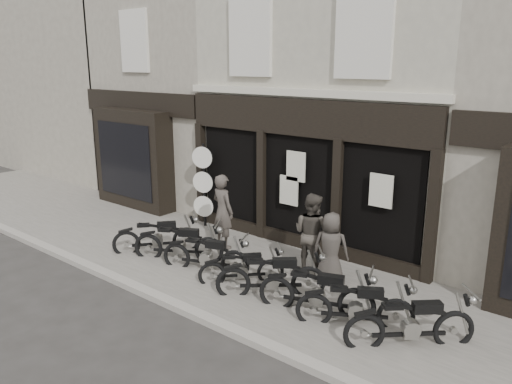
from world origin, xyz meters
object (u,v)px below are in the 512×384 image
Objects in this scene: motorcycle_5 at (317,296)px; man_right at (331,248)px; motorcycle_7 at (411,328)px; motorcycle_3 at (243,271)px; motorcycle_0 at (158,239)px; advert_sign_post at (204,189)px; motorcycle_1 at (180,246)px; motorcycle_4 at (272,280)px; man_left at (223,211)px; motorcycle_2 at (207,258)px; motorcycle_6 at (356,310)px; man_centre at (312,233)px.

man_right is at bearing 90.67° from motorcycle_5.
motorcycle_3 is at bearing 135.04° from motorcycle_7.
motorcycle_0 is 1.21× the size of motorcycle_3.
advert_sign_post reaches higher than motorcycle_0.
advert_sign_post is (-1.31, 2.16, 0.81)m from motorcycle_1.
motorcycle_7 is (6.71, -0.14, 0.02)m from motorcycle_0.
man_right is at bearing 108.45° from motorcycle_7.
advert_sign_post reaches higher than motorcycle_7.
man_left reaches higher than motorcycle_4.
man_left is at bearing 96.72° from motorcycle_2.
motorcycle_1 is at bearing -51.35° from motorcycle_0.
man_right reaches higher than motorcycle_6.
man_right is (0.66, -0.26, -0.13)m from man_centre.
motorcycle_0 is 1.01× the size of motorcycle_7.
motorcycle_7 is at bearing -20.09° from motorcycle_5.
motorcycle_3 is 1.77m from man_centre.
motorcycle_1 is at bearing 28.58° from man_centre.
motorcycle_7 is at bearing -32.37° from motorcycle_1.
advert_sign_post is at bearing 114.44° from motorcycle_2.
motorcycle_6 is at bearing -18.56° from motorcycle_5.
man_centre is at bearing -168.45° from man_left.
man_left reaches higher than man_right.
motorcycle_0 is 4.86m from motorcycle_5.
motorcycle_6 is at bearing 172.06° from man_left.
man_centre is at bearing 11.97° from motorcycle_3.
motorcycle_4 is (3.75, -0.12, 0.02)m from motorcycle_0.
motorcycle_0 is 1.16× the size of man_right.
man_right is at bearing -36.49° from motorcycle_0.
man_centre reaches higher than motorcycle_7.
motorcycle_0 is at bearing 157.83° from motorcycle_5.
man_right reaches higher than motorcycle_5.
man_centre is 0.72× the size of advert_sign_post.
motorcycle_0 is at bearing 147.67° from motorcycle_6.
advert_sign_post is at bearing -34.48° from man_right.
man_right is at bearing 161.85° from man_centre.
motorcycle_7 is 5.82m from man_left.
motorcycle_5 is (1.99, -0.12, 0.07)m from motorcycle_3.
motorcycle_3 is 0.59× the size of advert_sign_post.
motorcycle_1 is 1.27× the size of man_right.
man_centre is 4.28m from advert_sign_post.
motorcycle_3 is 2.81m from motorcycle_6.
motorcycle_7 is at bearing -48.58° from motorcycle_3.
man_right is at bearing -13.45° from motorcycle_1.
motorcycle_4 is (0.88, -0.09, 0.07)m from motorcycle_3.
advert_sign_post is at bearing 119.08° from motorcycle_7.
man_right is at bearing 3.57° from motorcycle_2.
motorcycle_5 is (4.04, -0.15, 0.01)m from motorcycle_1.
motorcycle_6 is (1.93, -0.01, -0.02)m from motorcycle_4.
motorcycle_2 is 3.31m from advert_sign_post.
motorcycle_0 is 0.95× the size of man_left.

